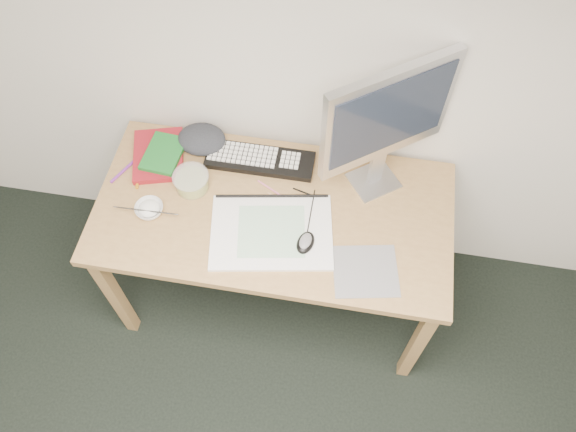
{
  "coord_description": "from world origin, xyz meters",
  "views": [
    {
      "loc": [
        0.46,
        0.28,
        2.6
      ],
      "look_at": [
        0.27,
        1.36,
        0.83
      ],
      "focal_mm": 35.0,
      "sensor_mm": 36.0,
      "label": 1
    }
  ],
  "objects_px": {
    "keyboard": "(260,160)",
    "rice_bowl": "(149,209)",
    "sketchpad": "(271,232)",
    "desk": "(274,221)",
    "monitor": "(387,119)"
  },
  "relations": [
    {
      "from": "keyboard",
      "to": "rice_bowl",
      "type": "relative_size",
      "value": 4.02
    },
    {
      "from": "sketchpad",
      "to": "monitor",
      "type": "distance_m",
      "value": 0.6
    },
    {
      "from": "monitor",
      "to": "rice_bowl",
      "type": "xyz_separation_m",
      "value": [
        -0.85,
        -0.29,
        -0.36
      ]
    },
    {
      "from": "sketchpad",
      "to": "monitor",
      "type": "xyz_separation_m",
      "value": [
        0.36,
        0.31,
        0.37
      ]
    },
    {
      "from": "monitor",
      "to": "rice_bowl",
      "type": "relative_size",
      "value": 5.41
    },
    {
      "from": "sketchpad",
      "to": "keyboard",
      "type": "distance_m",
      "value": 0.34
    },
    {
      "from": "rice_bowl",
      "to": "sketchpad",
      "type": "bearing_deg",
      "value": -1.72
    },
    {
      "from": "desk",
      "to": "monitor",
      "type": "bearing_deg",
      "value": 28.7
    },
    {
      "from": "keyboard",
      "to": "monitor",
      "type": "height_order",
      "value": "monitor"
    },
    {
      "from": "sketchpad",
      "to": "monitor",
      "type": "height_order",
      "value": "monitor"
    },
    {
      "from": "keyboard",
      "to": "monitor",
      "type": "relative_size",
      "value": 0.74
    },
    {
      "from": "keyboard",
      "to": "rice_bowl",
      "type": "bearing_deg",
      "value": -140.48
    },
    {
      "from": "sketchpad",
      "to": "desk",
      "type": "bearing_deg",
      "value": 87.22
    },
    {
      "from": "sketchpad",
      "to": "keyboard",
      "type": "xyz_separation_m",
      "value": [
        -0.11,
        0.33,
        0.01
      ]
    },
    {
      "from": "desk",
      "to": "monitor",
      "type": "distance_m",
      "value": 0.63
    }
  ]
}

